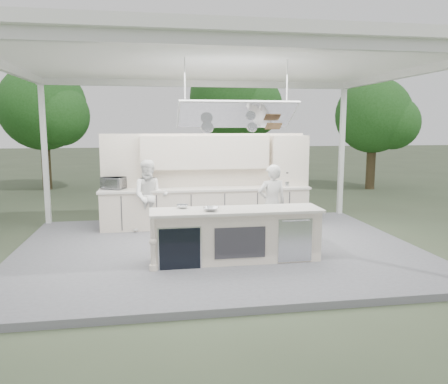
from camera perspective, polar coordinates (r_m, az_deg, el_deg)
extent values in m
plane|color=#435037|center=(8.96, -0.78, -7.94)|extent=(90.00, 90.00, 0.00)
cube|color=slate|center=(8.94, -0.78, -7.57)|extent=(8.00, 6.00, 0.12)
cube|color=white|center=(12.53, 15.11, 5.11)|extent=(0.12, 0.12, 3.70)
cube|color=white|center=(11.71, -22.36, 4.54)|extent=(0.12, 0.12, 3.70)
cube|color=white|center=(8.67, -0.84, 16.75)|extent=(8.20, 6.20, 0.16)
cube|color=white|center=(5.83, 3.65, 19.13)|extent=(8.00, 0.12, 0.16)
cube|color=white|center=(11.51, -3.05, 13.93)|extent=(8.00, 0.12, 0.16)
cube|color=white|center=(10.00, 22.59, 14.10)|extent=(0.12, 6.00, 0.16)
cube|color=white|center=(7.74, 1.67, 10.07)|extent=(2.00, 0.71, 0.43)
cube|color=white|center=(7.74, 1.67, 10.07)|extent=(2.06, 0.76, 0.46)
cylinder|color=white|center=(7.64, -5.14, 13.63)|extent=(0.02, 0.02, 0.95)
cylinder|color=white|center=(7.98, 8.22, 13.36)|extent=(0.02, 0.02, 0.95)
cylinder|color=silver|center=(7.80, -2.19, 8.44)|extent=(0.22, 0.14, 0.21)
cylinder|color=silver|center=(7.89, 3.69, 8.43)|extent=(0.18, 0.12, 0.18)
cube|color=brown|center=(8.01, 6.48, 8.54)|extent=(0.28, 0.18, 0.12)
cube|color=beige|center=(7.98, 1.61, -5.77)|extent=(3.00, 0.70, 0.90)
cube|color=silver|center=(7.88, 1.62, -2.42)|extent=(3.10, 0.78, 0.05)
cylinder|color=beige|center=(7.51, -9.27, -6.74)|extent=(0.11, 0.11, 0.92)
cube|color=black|center=(7.54, -5.80, -7.39)|extent=(0.70, 0.04, 0.72)
cube|color=silver|center=(7.54, -5.80, -7.39)|extent=(0.74, 0.03, 0.72)
cube|color=#2F2E33|center=(7.65, 2.12, -6.64)|extent=(0.90, 0.02, 0.55)
cube|color=silver|center=(7.91, 9.28, -6.25)|extent=(0.62, 0.02, 0.78)
cube|color=beige|center=(10.66, -2.32, -2.11)|extent=(5.00, 0.65, 0.90)
cube|color=silver|center=(10.58, -2.33, 0.42)|extent=(5.08, 0.72, 0.05)
cube|color=beige|center=(10.85, -2.54, 1.69)|extent=(5.00, 0.10, 2.25)
cube|color=beige|center=(10.66, -2.48, 5.21)|extent=(3.10, 0.38, 0.80)
cube|color=beige|center=(11.08, 8.44, 3.96)|extent=(0.90, 0.45, 1.30)
cube|color=brown|center=(11.08, 8.44, 3.96)|extent=(0.84, 0.40, 0.03)
cylinder|color=silver|center=(10.97, 8.10, 1.08)|extent=(0.20, 0.20, 0.12)
cylinder|color=black|center=(10.95, 8.12, 1.91)|extent=(0.17, 0.17, 0.20)
cylinder|color=black|center=(11.08, 9.83, 1.07)|extent=(0.16, 0.16, 0.10)
cone|color=black|center=(11.06, 9.85, 1.94)|extent=(0.14, 0.14, 0.24)
cylinder|color=#493C24|center=(19.03, -22.20, 3.46)|extent=(0.36, 0.36, 2.10)
sphere|color=#2B6926|center=(18.98, -22.59, 10.21)|extent=(3.40, 3.40, 3.40)
sphere|color=#2B6926|center=(18.33, -20.80, 9.32)|extent=(2.38, 2.38, 2.38)
cylinder|color=#493C24|center=(20.88, 1.08, 4.99)|extent=(0.36, 0.36, 2.45)
sphere|color=#2B6926|center=(20.88, 1.10, 12.19)|extent=(4.00, 4.00, 4.00)
sphere|color=#2B6926|center=(20.43, 3.66, 11.13)|extent=(2.80, 2.80, 2.80)
cylinder|color=#493C24|center=(18.75, 18.62, 3.31)|extent=(0.36, 0.36, 1.92)
sphere|color=#2B6926|center=(18.69, 18.92, 9.47)|extent=(3.00, 3.00, 3.00)
sphere|color=#2B6926|center=(18.58, 21.18, 8.43)|extent=(2.10, 2.10, 2.10)
imported|color=silver|center=(9.17, 6.27, -1.53)|extent=(0.62, 0.43, 1.65)
imported|color=white|center=(10.17, -9.62, -0.53)|extent=(0.83, 0.65, 1.67)
imported|color=silver|center=(10.65, -14.26, 1.13)|extent=(0.62, 0.54, 0.29)
imported|color=silver|center=(7.70, -1.73, -2.24)|extent=(0.35, 0.35, 0.07)
imported|color=silver|center=(7.99, -5.45, -1.88)|extent=(0.27, 0.27, 0.07)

